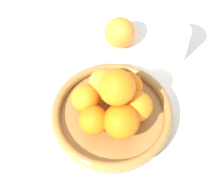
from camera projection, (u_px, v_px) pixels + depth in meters
ground_plane at (112, 120)px, 0.88m from camera, size 4.00×4.00×0.00m
fruit_bowl at (112, 115)px, 0.87m from camera, size 0.28×0.28×0.04m
orange_pile at (114, 100)px, 0.81m from camera, size 0.17×0.18×0.13m
stray_orange at (120, 33)px, 0.97m from camera, size 0.08×0.08×0.08m
drinking_glass at (173, 43)px, 0.95m from camera, size 0.08×0.08×0.09m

